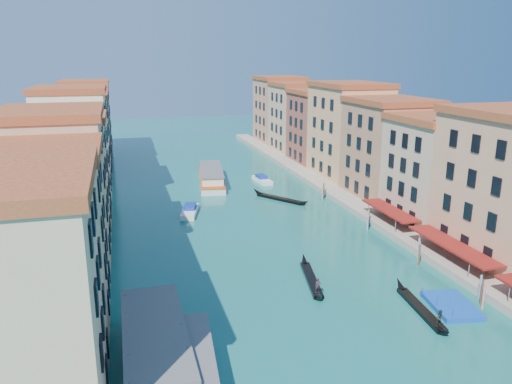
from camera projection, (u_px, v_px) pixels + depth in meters
The scene contains 14 objects.
left_bank_palazzos at pixel (72, 154), 87.61m from camera, with size 12.80×128.40×21.00m.
right_bank_palazzos at pixel (361, 140), 102.26m from camera, with size 12.80×128.40×21.00m.
quay at pixel (323, 186), 102.63m from camera, with size 4.00×140.00×1.00m, color gray.
restaurant_awnings at pixel (455, 247), 62.95m from camera, with size 3.20×44.55×3.12m.
vaporetto_stop at pixel (156, 351), 43.33m from camera, with size 5.40×16.40×3.65m.
mooring_poles_right at pixel (407, 245), 68.00m from camera, with size 1.44×54.24×3.20m.
mooring_poles_left at pixel (126, 357), 42.72m from camera, with size 0.24×8.24×3.20m.
vaporetto_far at pixel (211, 176), 106.87m from camera, with size 7.81×21.76×3.17m.
gondola_fore at pixel (311, 278), 59.96m from camera, with size 3.37×12.42×2.49m.
gondola_right at pixel (422, 308), 52.69m from camera, with size 2.32×12.33×2.46m.
gondola_far at pixel (279, 198), 94.22m from camera, with size 8.59×11.62×1.91m.
motorboat_mid at pixel (190, 210), 85.76m from camera, with size 4.28×7.92×1.57m.
motorboat_far at pixel (262, 179), 107.71m from camera, with size 2.86×7.29×1.47m.
blue_dock at pixel (452, 306), 53.65m from camera, with size 5.31×7.08×0.54m.
Camera 1 is at (-17.74, -27.14, 26.13)m, focal length 35.00 mm.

